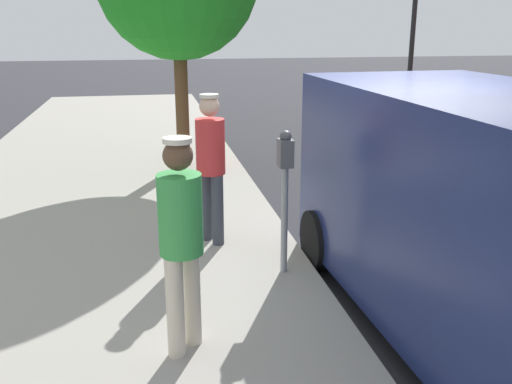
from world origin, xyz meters
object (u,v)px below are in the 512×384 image
fire_hydrant (217,144)px  pedestrian_in_green (181,233)px  parking_meter_near (285,178)px  pedestrian_in_red (211,159)px

fire_hydrant → pedestrian_in_green: bearing=80.2°
parking_meter_near → fire_hydrant: (0.10, -4.73, -0.61)m
pedestrian_in_green → fire_hydrant: size_ratio=2.03×
parking_meter_near → fire_hydrant: parking_meter_near is taller
pedestrian_in_red → fire_hydrant: pedestrian_in_red is taller
parking_meter_near → pedestrian_in_green: bearing=48.8°
parking_meter_near → pedestrian_in_green: (1.14, 1.30, -0.03)m
parking_meter_near → pedestrian_in_red: pedestrian_in_red is taller
pedestrian_in_red → pedestrian_in_green: 2.35m
pedestrian_in_red → pedestrian_in_green: size_ratio=1.02×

